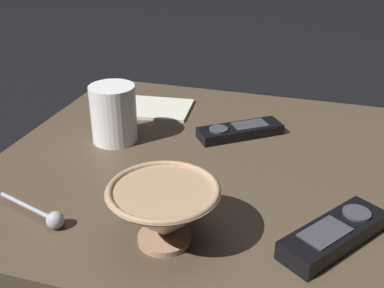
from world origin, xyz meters
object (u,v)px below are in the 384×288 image
Objects in this scene: tv_remote_far at (334,235)px; folded_napkin at (158,108)px; tv_remote_near at (240,131)px; teaspoon at (49,217)px; cereal_bowl at (164,212)px; coffee_mug at (114,114)px.

folded_napkin is at bearing -43.15° from tv_remote_far.
teaspoon is at bearing 60.95° from tv_remote_near.
cereal_bowl reaches higher than folded_napkin.
coffee_mug is at bearing 81.37° from folded_napkin.
cereal_bowl is 0.96× the size of folded_napkin.
tv_remote_near is 1.07× the size of folded_napkin.
tv_remote_near is 0.97× the size of tv_remote_far.
tv_remote_far is 1.10× the size of folded_napkin.
tv_remote_near reaches higher than folded_napkin.
coffee_mug reaches higher than folded_napkin.
tv_remote_near is at bearing -56.98° from tv_remote_far.
folded_napkin is at bearing -20.84° from tv_remote_near.
cereal_bowl is 0.87× the size of tv_remote_far.
tv_remote_near is at bearing 159.16° from folded_napkin.
tv_remote_far is (-0.36, -0.07, 0.00)m from teaspoon.
coffee_mug is 0.67× the size of tv_remote_near.
tv_remote_near is 0.32m from tv_remote_far.
teaspoon reaches higher than folded_napkin.
cereal_bowl is 0.33m from tv_remote_near.
tv_remote_far is at bearing 123.02° from tv_remote_near.
tv_remote_near is at bearing -158.73° from coffee_mug.
cereal_bowl is 0.43m from folded_napkin.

